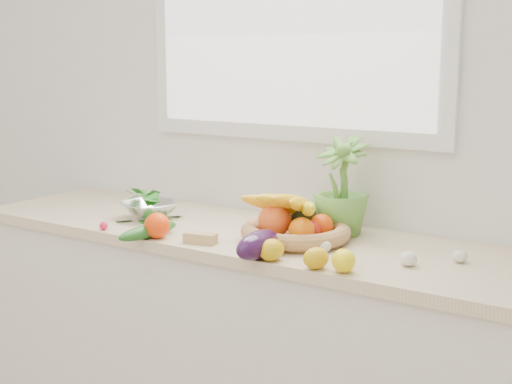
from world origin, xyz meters
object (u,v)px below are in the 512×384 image
Objects in this scene: eggplant at (258,245)px; potted_herb at (341,185)px; apple at (310,232)px; colander_with_spinach at (150,204)px; cucumber at (148,231)px; fruit_basket at (295,225)px.

potted_herb is (0.07, 0.42, 0.13)m from eggplant.
eggplant is at bearing -100.85° from apple.
eggplant is 0.44m from potted_herb.
colander_with_spinach reaches higher than apple.
apple is at bearing 1.14° from colander_with_spinach.
cucumber is (-0.50, -0.24, -0.02)m from apple.
eggplant is at bearing -19.46° from colander_with_spinach.
apple is 0.36× the size of eggplant.
apple is 0.30× the size of cucumber.
apple is 0.23× the size of potted_herb.
colander_with_spinach is (-0.64, -0.02, 0.00)m from fruit_basket.
potted_herb is (0.03, 0.17, 0.14)m from apple.
apple is 0.70m from colander_with_spinach.
cucumber is at bearing 179.83° from eggplant.
colander_with_spinach is at bearing -178.27° from fruit_basket.
apple is 0.25m from eggplant.
potted_herb is 1.33× the size of colander_with_spinach.
fruit_basket reaches higher than cucumber.
eggplant is (-0.05, -0.24, 0.00)m from apple.
fruit_basket reaches higher than apple.
potted_herb reaches higher than fruit_basket.
cucumber is 0.68× the size of fruit_basket.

